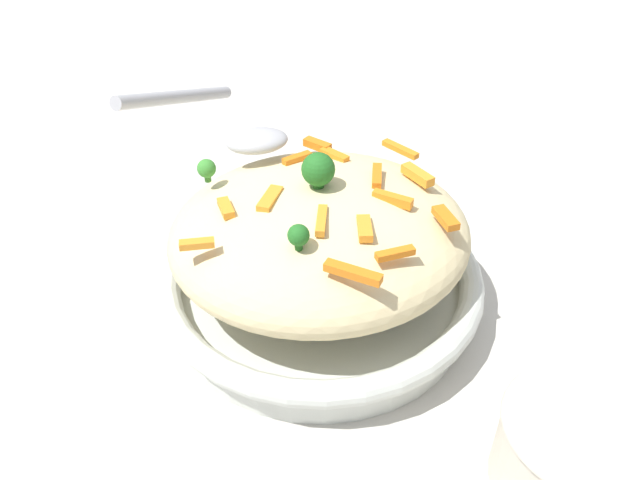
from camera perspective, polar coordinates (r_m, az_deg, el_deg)
name	(u,v)px	position (r m, az deg, el deg)	size (l,w,h in m)	color
ground_plane	(320,304)	(0.58, 0.00, -6.00)	(2.40, 2.40, 0.00)	beige
serving_bowl	(320,283)	(0.56, 0.00, -4.03)	(0.29, 0.29, 0.05)	silver
pasta_mound	(320,232)	(0.52, 0.00, 0.70)	(0.26, 0.24, 0.08)	beige
carrot_piece_0	(400,149)	(0.57, 7.48, 8.39)	(0.04, 0.01, 0.01)	orange
carrot_piece_1	(321,220)	(0.46, 0.13, 1.85)	(0.04, 0.01, 0.01)	orange
carrot_piece_2	(317,145)	(0.57, -0.25, 8.85)	(0.03, 0.01, 0.01)	orange
carrot_piece_3	(226,210)	(0.49, -8.71, 2.75)	(0.02, 0.01, 0.01)	orange
carrot_piece_4	(418,175)	(0.53, 9.06, 6.01)	(0.03, 0.01, 0.01)	orange
carrot_piece_5	(377,177)	(0.52, 5.31, 5.89)	(0.03, 0.01, 0.01)	orange
carrot_piece_6	(334,155)	(0.56, 1.36, 7.87)	(0.03, 0.01, 0.01)	orange
carrot_piece_7	(395,253)	(0.44, 7.00, -1.25)	(0.03, 0.01, 0.01)	orange
carrot_piece_8	(353,273)	(0.42, 3.07, -3.04)	(0.04, 0.01, 0.01)	orange
carrot_piece_9	(297,159)	(0.55, -2.14, 7.51)	(0.03, 0.01, 0.01)	orange
carrot_piece_10	(365,228)	(0.46, 4.17, 1.09)	(0.03, 0.01, 0.01)	orange
carrot_piece_11	(393,199)	(0.50, 6.77, 3.79)	(0.03, 0.01, 0.01)	orange
carrot_piece_12	(269,196)	(0.50, -4.74, 4.07)	(0.03, 0.01, 0.01)	orange
carrot_piece_13	(446,218)	(0.48, 11.60, 2.03)	(0.03, 0.01, 0.01)	orange
carrot_piece_14	(197,244)	(0.46, -11.39, -0.35)	(0.03, 0.01, 0.01)	orange
broccoli_floret_0	(322,169)	(0.50, 0.17, 6.59)	(0.03, 0.03, 0.03)	#205B1C
broccoli_floret_1	(207,169)	(0.53, -10.51, 6.52)	(0.02, 0.02, 0.02)	#377928
broccoli_floret_2	(299,236)	(0.44, -2.01, 0.41)	(0.02, 0.02, 0.02)	#205B1C
serving_spoon	(227,124)	(0.57, -8.64, 10.61)	(0.15, 0.14, 0.07)	#B7B7BC
companion_bowl	(575,451)	(0.46, 22.61, -17.66)	(0.11, 0.11, 0.07)	beige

